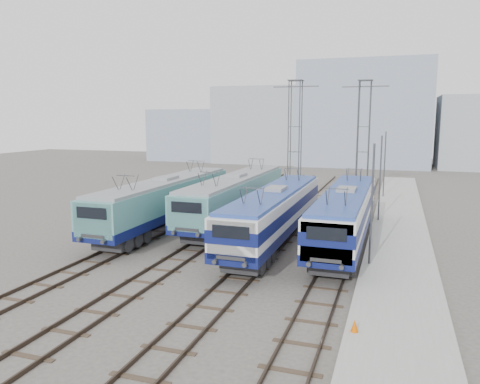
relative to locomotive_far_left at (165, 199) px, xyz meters
name	(u,v)px	position (x,y,z in m)	size (l,w,h in m)	color
ground	(213,264)	(6.75, -7.05, -2.29)	(160.00, 160.00, 0.00)	#514C47
platform	(399,242)	(16.95, 0.95, -2.14)	(4.00, 70.00, 0.30)	#9E9E99
locomotive_far_left	(165,199)	(0.00, 0.00, 0.00)	(2.91, 18.41, 3.47)	#0D144F
locomotive_center_left	(235,195)	(4.50, 3.27, 0.01)	(2.93, 18.54, 3.49)	#0D144F
locomotive_center_right	(275,211)	(9.00, -1.62, -0.02)	(2.81, 17.74, 3.34)	#0D144F
locomotive_far_right	(345,212)	(13.50, -0.49, -0.02)	(2.81, 17.79, 3.34)	#0D144F
catenary_tower_west	(295,135)	(6.75, 14.95, 4.35)	(4.50, 1.20, 12.00)	#3F4247
catenary_tower_east	(363,135)	(13.25, 16.95, 4.35)	(4.50, 1.20, 12.00)	#3F4247
mast_front	(372,207)	(15.35, -5.05, 1.21)	(0.12, 0.12, 7.00)	#3F4247
mast_mid	(380,180)	(15.35, 6.95, 1.21)	(0.12, 0.12, 7.00)	#3F4247
mast_rear	(384,166)	(15.35, 18.95, 1.21)	(0.12, 0.12, 7.00)	#3F4247
safety_cone	(355,326)	(15.32, -13.99, -1.75)	(0.29, 0.29, 0.49)	#D75500
building_west	(266,125)	(-7.25, 54.95, 4.71)	(18.00, 12.00, 14.00)	#929BA4
building_center	(365,114)	(10.75, 54.95, 6.71)	(22.00, 14.00, 18.00)	#8893A8
building_far_west	(189,135)	(-23.25, 54.95, 2.71)	(14.00, 10.00, 10.00)	#8893A8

